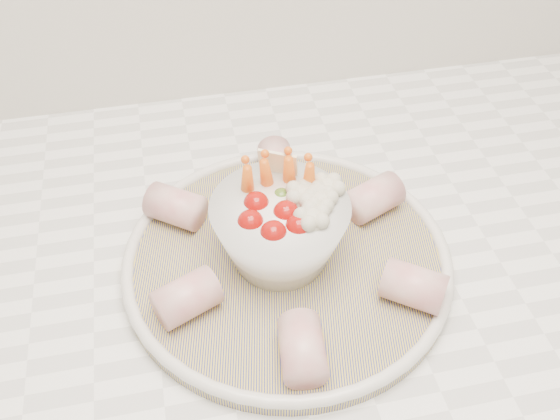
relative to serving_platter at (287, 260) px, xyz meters
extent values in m
cube|color=white|center=(-0.07, 0.01, -0.03)|extent=(2.04, 0.62, 0.04)
cylinder|color=navy|center=(0.00, 0.00, 0.00)|extent=(0.37, 0.37, 0.01)
torus|color=silver|center=(0.00, 0.00, 0.00)|extent=(0.32, 0.32, 0.01)
sphere|color=#9C0D0A|center=(-0.04, -0.01, 0.07)|extent=(0.02, 0.02, 0.02)
sphere|color=#9C0D0A|center=(-0.02, -0.03, 0.07)|extent=(0.02, 0.02, 0.02)
sphere|color=#9C0D0A|center=(0.00, -0.02, 0.07)|extent=(0.02, 0.02, 0.02)
sphere|color=#9C0D0A|center=(-0.03, 0.01, 0.07)|extent=(0.02, 0.02, 0.02)
sphere|color=#9C0D0A|center=(0.00, 0.00, 0.07)|extent=(0.02, 0.02, 0.02)
sphere|color=#496E24|center=(0.00, 0.02, 0.07)|extent=(0.02, 0.02, 0.02)
cone|color=orange|center=(-0.01, 0.04, 0.08)|extent=(0.03, 0.03, 0.06)
cone|color=orange|center=(0.01, 0.04, 0.08)|extent=(0.02, 0.03, 0.06)
cone|color=orange|center=(0.02, 0.02, 0.08)|extent=(0.02, 0.03, 0.06)
cone|color=orange|center=(-0.03, 0.03, 0.08)|extent=(0.02, 0.03, 0.06)
sphere|color=beige|center=(0.03, 0.00, 0.07)|extent=(0.03, 0.03, 0.03)
sphere|color=beige|center=(0.02, -0.02, 0.07)|extent=(0.03, 0.03, 0.03)
sphere|color=beige|center=(0.04, 0.01, 0.07)|extent=(0.03, 0.03, 0.03)
sphere|color=beige|center=(0.02, 0.01, 0.07)|extent=(0.03, 0.03, 0.03)
cube|color=#FBF1C3|center=(0.00, 0.05, 0.08)|extent=(0.04, 0.03, 0.04)
cylinder|color=#C3595E|center=(0.10, 0.04, 0.02)|extent=(0.07, 0.06, 0.04)
cylinder|color=#C3595E|center=(0.01, 0.12, 0.02)|extent=(0.04, 0.06, 0.04)
cylinder|color=#C3595E|center=(-0.10, 0.07, 0.02)|extent=(0.07, 0.06, 0.04)
cylinder|color=#C3595E|center=(-0.10, -0.04, 0.02)|extent=(0.07, 0.06, 0.04)
cylinder|color=#C3595E|center=(-0.01, -0.12, 0.02)|extent=(0.04, 0.06, 0.04)
cylinder|color=#C3595E|center=(0.10, -0.07, 0.02)|extent=(0.07, 0.06, 0.04)
camera|label=1|loc=(-0.09, -0.39, 0.46)|focal=40.00mm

